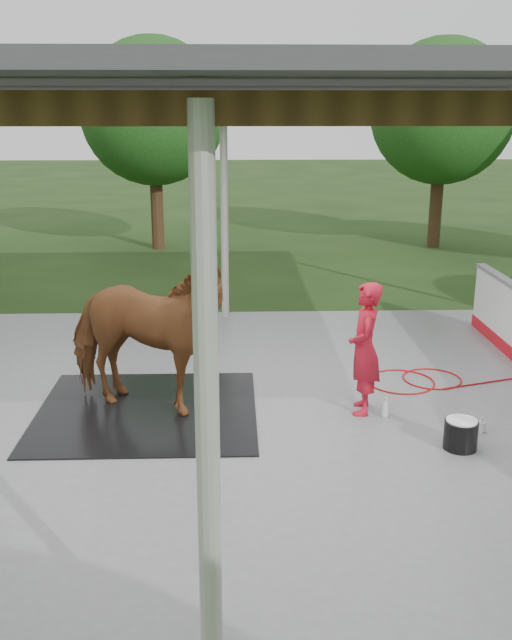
{
  "coord_description": "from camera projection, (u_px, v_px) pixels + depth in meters",
  "views": [
    {
      "loc": [
        0.16,
        -8.4,
        3.84
      ],
      "look_at": [
        0.43,
        -0.01,
        1.36
      ],
      "focal_mm": 40.0,
      "sensor_mm": 36.0,
      "label": 1
    }
  ],
  "objects": [
    {
      "name": "ground",
      "position": [
        223.0,
        422.0,
        9.14
      ],
      "size": [
        100.0,
        100.0,
        0.0
      ],
      "primitive_type": "plane",
      "color": "#1E3814"
    },
    {
      "name": "concrete_slab",
      "position": [
        223.0,
        420.0,
        9.13
      ],
      "size": [
        12.0,
        10.0,
        0.05
      ],
      "primitive_type": "cube",
      "color": "slate",
      "rests_on": "ground"
    },
    {
      "name": "pavilion_structure",
      "position": [
        218.0,
        98.0,
        8.01
      ],
      "size": [
        12.6,
        10.6,
        4.05
      ],
      "color": "beige",
      "rests_on": "ground"
    },
    {
      "name": "tree_belt",
      "position": [
        243.0,
        114.0,
        8.94
      ],
      "size": [
        28.0,
        28.0,
        5.8
      ],
      "color": "#382314",
      "rests_on": "ground"
    },
    {
      "name": "rubber_mat",
      "position": [
        147.0,
        411.0,
        9.33
      ],
      "size": [
        2.84,
        2.66,
        0.02
      ],
      "primitive_type": "cube",
      "color": "black",
      "rests_on": "concrete_slab"
    },
    {
      "name": "horse",
      "position": [
        144.0,
        336.0,
        9.03
      ],
      "size": [
        2.65,
        1.9,
        2.04
      ],
      "primitive_type": "imported",
      "rotation": [
        0.0,
        0.0,
        1.2
      ],
      "color": "brown",
      "rests_on": "rubber_mat"
    },
    {
      "name": "handler",
      "position": [
        365.0,
        349.0,
        9.1
      ],
      "size": [
        0.49,
        0.68,
        1.73
      ],
      "primitive_type": "imported",
      "rotation": [
        0.0,
        0.0,
        -1.71
      ],
      "color": "red",
      "rests_on": "concrete_slab"
    },
    {
      "name": "wash_bucket",
      "position": [
        461.0,
        434.0,
        8.26
      ],
      "size": [
        0.39,
        0.39,
        0.36
      ],
      "color": "black",
      "rests_on": "concrete_slab"
    },
    {
      "name": "soap_bottle_a",
      "position": [
        385.0,
        407.0,
        9.13
      ],
      "size": [
        0.12,
        0.12,
        0.27
      ],
      "primitive_type": "imported",
      "rotation": [
        0.0,
        0.0,
        0.21
      ],
      "color": "silver",
      "rests_on": "concrete_slab"
    },
    {
      "name": "soap_bottle_b",
      "position": [
        481.0,
        425.0,
        8.71
      ],
      "size": [
        0.13,
        0.13,
        0.2
      ],
      "primitive_type": "imported",
      "rotation": [
        0.0,
        0.0,
        -0.86
      ],
      "color": "#338CD8",
      "rests_on": "concrete_slab"
    },
    {
      "name": "hose_coil",
      "position": [
        416.0,
        380.0,
        10.37
      ],
      "size": [
        2.32,
        1.02,
        0.02
      ],
      "color": "#A10B0C",
      "rests_on": "concrete_slab"
    }
  ]
}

